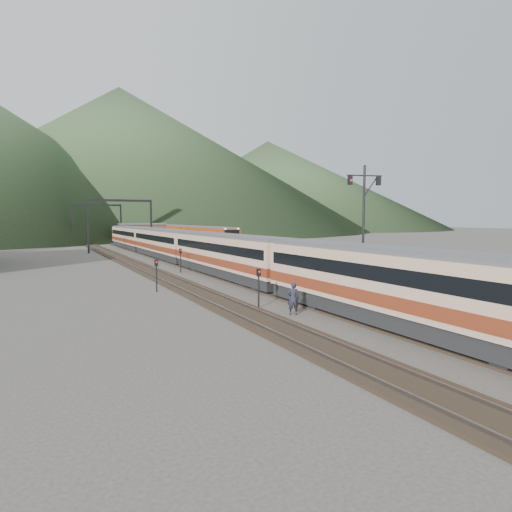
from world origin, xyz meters
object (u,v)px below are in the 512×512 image
signal_mast (364,214)px  worker (293,298)px  second_train (188,235)px  main_train (189,248)px

signal_mast → worker: bearing=-176.5°
worker → second_train: bearing=-78.6°
main_train → worker: main_train is taller
main_train → signal_mast: 24.84m
main_train → second_train: 35.75m
signal_mast → main_train: bearing=95.4°
main_train → worker: bearing=-96.3°
main_train → signal_mast: bearing=-84.6°
second_train → worker: bearing=-103.7°
signal_mast → worker: size_ratio=4.10×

